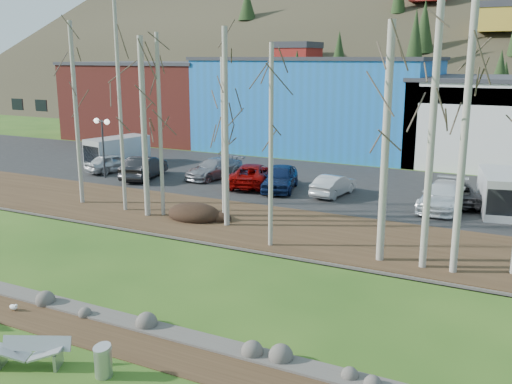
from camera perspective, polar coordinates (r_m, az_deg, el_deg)
The scene contains 34 objects.
ground at distance 18.03m, azimuth -22.35°, elevation -15.14°, with size 200.00×200.00×0.00m, color #254A14.
dirt_strip at distance 19.27m, azimuth -17.56°, elevation -12.78°, with size 80.00×1.80×0.03m, color #382616.
near_bank_rocks at distance 19.92m, azimuth -15.51°, elevation -11.79°, with size 80.00×0.80×0.50m, color #47423D, non-canonical shape.
river at distance 22.82m, azimuth -8.54°, elevation -8.13°, with size 80.00×8.00×0.90m, color #11202E, non-canonical shape.
far_bank_rocks at distance 26.05m, azimuth -3.30°, elevation -5.25°, with size 80.00×0.80×0.46m, color #47423D, non-canonical shape.
far_bank at distance 28.70m, azimuth -0.09°, elevation -3.29°, with size 80.00×7.00×0.15m, color #382616.
parking_lot at distance 38.06m, azimuth 7.12°, elevation 0.77°, with size 80.00×14.00×0.14m, color black.
building_brick at distance 61.25m, azimuth -9.82°, elevation 9.06°, with size 16.32×12.24×7.80m.
building_blue at distance 52.53m, azimuth 6.33°, elevation 8.76°, with size 20.40×12.24×8.30m.
bench_damaged at distance 17.34m, azimuth -21.52°, elevation -14.66°, with size 1.95×1.34×0.84m.
litter_bin at distance 16.30m, azimuth -15.03°, elevation -16.12°, with size 0.47×0.47×0.81m, color #A4A6A8.
seagull at distance 21.07m, azimuth -23.07°, elevation -10.53°, with size 0.39×0.18×0.28m.
dirt_mound at distance 29.69m, azimuth -6.21°, elevation -2.07°, with size 2.94×2.08×0.58m, color black.
birch_0 at distance 33.48m, azimuth -17.54°, elevation 7.40°, with size 0.24×0.24×10.06m.
birch_1 at distance 31.06m, azimuth -13.47°, elevation 8.57°, with size 0.20×0.20×11.50m.
birch_2 at distance 29.82m, azimuth -11.14°, elevation 6.26°, with size 0.30×0.30×9.18m.
birch_3 at distance 29.77m, azimuth -9.57°, elevation 6.48°, with size 0.20×0.20×9.36m.
birch_4 at distance 27.49m, azimuth -3.05°, elevation 6.28°, with size 0.26×0.26×9.54m.
birch_5 at distance 28.42m, azimuth -3.26°, elevation 5.10°, with size 0.22×0.22×8.15m.
birch_6 at distance 24.43m, azimuth 1.51°, elevation 4.46°, with size 0.20×0.20×8.74m.
birch_7 at distance 23.08m, azimuth 12.83°, elevation 4.59°, with size 0.31×0.31×9.53m.
birch_8 at distance 22.63m, azimuth 17.14°, elevation 5.20°, with size 0.28×0.28×10.34m.
birch_10 at distance 22.46m, azimuth 20.08°, elevation 4.93°, with size 0.28×0.28×10.34m.
street_lamp at distance 40.32m, azimuth -15.12°, elevation 5.87°, with size 1.53×0.65×4.09m.
car_0 at distance 42.67m, azimuth -14.16°, elevation 2.85°, with size 1.59×3.95×1.35m, color #BABABC.
car_1 at distance 39.87m, azimuth -11.12°, elevation 2.44°, with size 1.65×4.72×1.55m, color black.
car_2 at distance 36.93m, azimuth -0.30°, elevation 1.75°, with size 2.41×5.22×1.45m, color #960806.
car_3 at distance 39.38m, azimuth -4.20°, elevation 2.37°, with size 1.90×4.67×1.36m, color gray.
car_4 at distance 35.69m, azimuth 2.41°, elevation 1.43°, with size 1.87×4.64×1.58m, color #112047.
car_5 at distance 34.64m, azimuth 7.77°, elevation 0.69°, with size 1.35×3.87×1.27m, color #BCBCBF.
car_6 at distance 34.26m, azimuth 19.29°, elevation -0.03°, with size 2.22×4.81×1.34m, color black.
car_7 at distance 32.85m, azimuth 18.22°, elevation -0.39°, with size 2.05×5.04×1.46m, color white.
van_white at distance 33.13m, azimuth 23.36°, elevation -0.10°, with size 2.94×5.22×2.15m.
van_grey at distance 45.33m, azimuth -13.88°, elevation 3.97°, with size 2.98×5.18×2.13m.
Camera 1 is at (12.51, -9.99, 8.30)m, focal length 40.00 mm.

